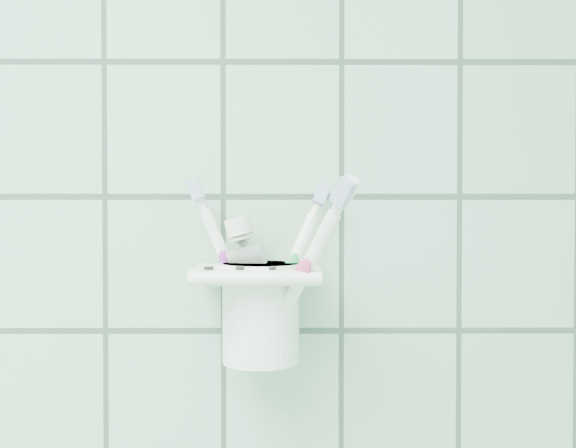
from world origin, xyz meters
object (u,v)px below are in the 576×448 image
(toothbrush_pink, at_px, (264,257))
(toothbrush_blue, at_px, (253,259))
(toothbrush_orange, at_px, (264,245))
(toothpaste_tube, at_px, (270,272))
(holder_bracket, at_px, (257,275))
(cup, at_px, (261,308))

(toothbrush_pink, distance_m, toothbrush_blue, 0.03)
(toothbrush_orange, relative_size, toothpaste_tube, 1.36)
(holder_bracket, height_order, toothpaste_tube, toothpaste_tube)
(cup, height_order, toothbrush_pink, toothbrush_pink)
(holder_bracket, xyz_separation_m, cup, (0.00, 0.00, -0.03))
(toothbrush_blue, xyz_separation_m, toothpaste_tube, (0.02, 0.03, -0.01))
(toothbrush_pink, relative_size, toothbrush_blue, 1.01)
(holder_bracket, xyz_separation_m, toothpaste_tube, (0.01, 0.01, 0.00))
(toothbrush_blue, relative_size, toothpaste_tube, 1.25)
(cup, xyz_separation_m, toothbrush_pink, (0.00, 0.01, 0.05))
(toothbrush_orange, bearing_deg, cup, -88.14)
(holder_bracket, xyz_separation_m, toothbrush_pink, (0.01, 0.02, 0.02))
(cup, distance_m, toothbrush_orange, 0.06)
(holder_bracket, height_order, toothbrush_pink, toothbrush_pink)
(toothbrush_orange, bearing_deg, holder_bracket, -94.66)
(cup, xyz_separation_m, toothbrush_blue, (-0.01, -0.02, 0.05))
(toothbrush_pink, distance_m, toothpaste_tube, 0.02)
(cup, distance_m, toothbrush_pink, 0.05)
(toothpaste_tube, bearing_deg, toothbrush_pink, 170.63)
(toothbrush_pink, distance_m, toothbrush_orange, 0.01)
(toothbrush_pink, bearing_deg, toothbrush_blue, -111.14)
(cup, height_order, toothpaste_tube, toothpaste_tube)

